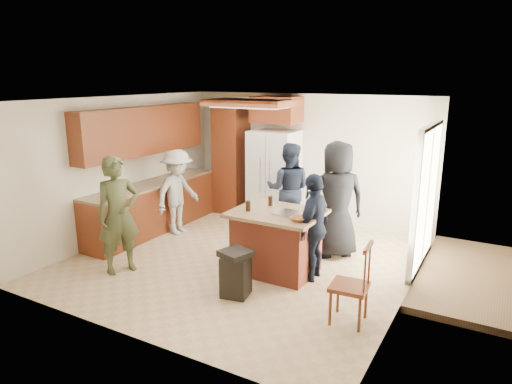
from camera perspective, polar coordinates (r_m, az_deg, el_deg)
The scene contains 12 objects.
person_front_left at distance 6.92m, azimuth -16.81°, elevation -2.78°, with size 0.63×0.46×1.74m, color #3B4126.
person_behind_left at distance 8.25m, azimuth 4.09°, elevation 0.34°, with size 0.82×0.51×1.69m, color #192133.
person_behind_right at distance 7.31m, azimuth 10.06°, elevation -0.95°, with size 0.91×0.59×1.87m, color black.
person_side_right at distance 6.47m, azimuth 7.21°, elevation -4.35°, with size 0.90×0.46×1.54m, color #181F31.
person_counter at distance 8.41m, azimuth -9.77°, elevation -0.02°, with size 1.00×0.47×1.56m, color #97978F.
left_cabinetry at distance 8.62m, azimuth -13.15°, elevation 1.37°, with size 0.64×3.00×2.30m.
back_wall_units at distance 9.42m, azimuth -1.75°, elevation 5.45°, with size 1.80×0.60×2.45m.
refrigerator at distance 9.07m, azimuth 2.26°, elevation 2.01°, with size 0.90×0.76×1.80m.
kitchen_island at distance 6.73m, azimuth 2.57°, elevation -6.18°, with size 1.28×1.03×0.93m.
island_items at distance 6.42m, azimuth 4.15°, elevation -2.62°, with size 0.97×0.65×0.15m.
trash_bin at distance 6.08m, azimuth -2.55°, elevation -10.06°, with size 0.45×0.45×0.63m.
spindle_chair at distance 5.52m, azimuth 11.80°, elevation -11.51°, with size 0.45×0.45×0.99m.
Camera 1 is at (3.47, -5.78, 2.82)m, focal length 32.00 mm.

